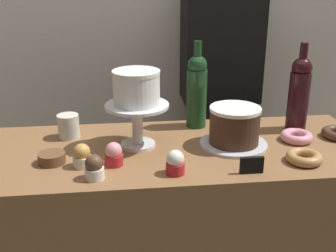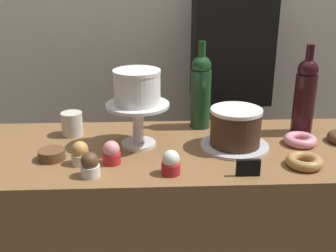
% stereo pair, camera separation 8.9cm
% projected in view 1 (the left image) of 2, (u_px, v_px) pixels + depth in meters
% --- Properties ---
extents(back_wall, '(6.00, 0.05, 2.60)m').
position_uv_depth(back_wall, '(148.00, 1.00, 2.03)').
color(back_wall, silver).
rests_on(back_wall, ground_plane).
extents(cake_stand_pedestal, '(0.21, 0.21, 0.15)m').
position_uv_depth(cake_stand_pedestal, '(137.00, 118.00, 1.38)').
color(cake_stand_pedestal, silver).
rests_on(cake_stand_pedestal, display_counter).
extents(white_layer_cake, '(0.16, 0.16, 0.11)m').
position_uv_depth(white_layer_cake, '(136.00, 87.00, 1.34)').
color(white_layer_cake, white).
rests_on(white_layer_cake, cake_stand_pedestal).
extents(silver_serving_platter, '(0.23, 0.23, 0.01)m').
position_uv_depth(silver_serving_platter, '(234.00, 144.00, 1.42)').
color(silver_serving_platter, silver).
rests_on(silver_serving_platter, display_counter).
extents(chocolate_round_cake, '(0.17, 0.17, 0.13)m').
position_uv_depth(chocolate_round_cake, '(235.00, 125.00, 1.39)').
color(chocolate_round_cake, '#3D2619').
rests_on(chocolate_round_cake, silver_serving_platter).
extents(wine_bottle_dark_red, '(0.08, 0.08, 0.33)m').
position_uv_depth(wine_bottle_dark_red, '(299.00, 93.00, 1.51)').
color(wine_bottle_dark_red, black).
rests_on(wine_bottle_dark_red, display_counter).
extents(wine_bottle_green, '(0.08, 0.08, 0.33)m').
position_uv_depth(wine_bottle_green, '(197.00, 90.00, 1.54)').
color(wine_bottle_green, '#193D1E').
rests_on(wine_bottle_green, display_counter).
extents(cupcake_chocolate, '(0.06, 0.06, 0.07)m').
position_uv_depth(cupcake_chocolate, '(94.00, 168.00, 1.18)').
color(cupcake_chocolate, white).
rests_on(cupcake_chocolate, display_counter).
extents(cupcake_vanilla, '(0.06, 0.06, 0.07)m').
position_uv_depth(cupcake_vanilla, '(174.00, 163.00, 1.21)').
color(cupcake_vanilla, red).
rests_on(cupcake_vanilla, display_counter).
extents(cupcake_caramel, '(0.06, 0.06, 0.07)m').
position_uv_depth(cupcake_caramel, '(82.00, 156.00, 1.25)').
color(cupcake_caramel, white).
rests_on(cupcake_caramel, display_counter).
extents(cupcake_strawberry, '(0.06, 0.06, 0.07)m').
position_uv_depth(cupcake_strawberry, '(114.00, 155.00, 1.26)').
color(cupcake_strawberry, red).
rests_on(cupcake_strawberry, display_counter).
extents(donut_pink, '(0.11, 0.11, 0.03)m').
position_uv_depth(donut_pink, '(297.00, 137.00, 1.45)').
color(donut_pink, pink).
rests_on(donut_pink, display_counter).
extents(donut_maple, '(0.11, 0.11, 0.03)m').
position_uv_depth(donut_maple, '(304.00, 157.00, 1.29)').
color(donut_maple, '#B27F47').
rests_on(donut_maple, display_counter).
extents(cookie_stack, '(0.08, 0.08, 0.03)m').
position_uv_depth(cookie_stack, '(52.00, 158.00, 1.28)').
color(cookie_stack, brown).
rests_on(cookie_stack, display_counter).
extents(price_sign_chalkboard, '(0.07, 0.01, 0.05)m').
position_uv_depth(price_sign_chalkboard, '(252.00, 165.00, 1.21)').
color(price_sign_chalkboard, black).
rests_on(price_sign_chalkboard, display_counter).
extents(coffee_cup_ceramic, '(0.08, 0.08, 0.08)m').
position_uv_depth(coffee_cup_ceramic, '(68.00, 126.00, 1.47)').
color(coffee_cup_ceramic, silver).
rests_on(coffee_cup_ceramic, display_counter).
extents(barista_figure, '(0.36, 0.22, 1.60)m').
position_uv_depth(barista_figure, '(219.00, 101.00, 2.04)').
color(barista_figure, black).
rests_on(barista_figure, ground_plane).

